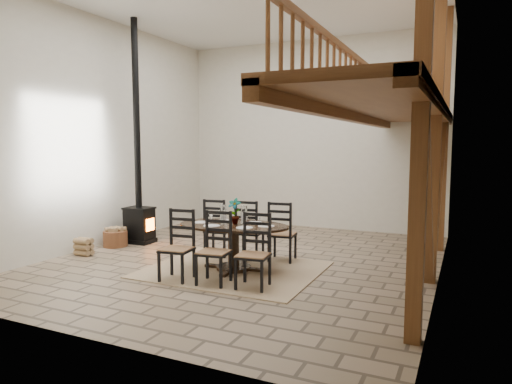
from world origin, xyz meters
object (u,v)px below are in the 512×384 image
at_px(dining_table, 234,247).
at_px(wood_stove, 139,194).
at_px(log_basket, 115,238).
at_px(log_stack, 84,247).

distance_m(dining_table, wood_stove, 3.30).
distance_m(wood_stove, log_basket, 1.11).
height_order(dining_table, log_basket, dining_table).
distance_m(dining_table, log_basket, 3.33).
relative_size(wood_stove, log_basket, 9.52).
relative_size(dining_table, wood_stove, 0.49).
xyz_separation_m(wood_stove, log_basket, (-0.24, -0.53, -0.94)).
distance_m(wood_stove, log_stack, 1.75).
relative_size(wood_stove, log_stack, 14.05).
bearing_deg(dining_table, log_stack, 178.96).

